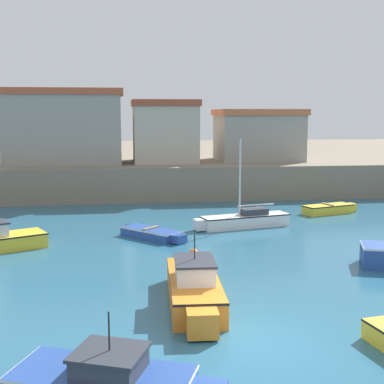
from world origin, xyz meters
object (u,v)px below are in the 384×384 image
at_px(dinghy_blue_2, 152,233).
at_px(harbor_shed_mid_row, 64,126).
at_px(motorboat_blue_3, 110,384).
at_px(harbor_shed_far_end, 258,135).
at_px(mooring_buoy, 194,254).
at_px(harbor_shed_near_wharf, 165,131).
at_px(motorboat_orange_5, 194,287).
at_px(dinghy_yellow_4, 329,209).
at_px(sailboat_white_0, 244,220).

relative_size(dinghy_blue_2, harbor_shed_mid_row, 0.38).
bearing_deg(motorboat_blue_3, harbor_shed_mid_row, 97.17).
distance_m(harbor_shed_mid_row, harbor_shed_far_end, 16.05).
xyz_separation_m(dinghy_blue_2, motorboat_blue_3, (-1.95, -16.29, 0.23)).
bearing_deg(mooring_buoy, dinghy_blue_2, 110.85).
distance_m(dinghy_blue_2, harbor_shed_near_wharf, 16.97).
distance_m(dinghy_blue_2, harbor_shed_mid_row, 17.60).
xyz_separation_m(motorboat_orange_5, harbor_shed_far_end, (9.19, 26.82, 4.18)).
height_order(dinghy_blue_2, mooring_buoy, dinghy_blue_2).
bearing_deg(mooring_buoy, harbor_shed_mid_row, 110.85).
relative_size(dinghy_yellow_4, mooring_buoy, 8.85).
distance_m(motorboat_blue_3, dinghy_yellow_4, 25.93).
xyz_separation_m(dinghy_blue_2, harbor_shed_near_wharf, (2.03, 16.13, 4.87)).
distance_m(dinghy_blue_2, harbor_shed_far_end, 19.99).
xyz_separation_m(sailboat_white_0, motorboat_orange_5, (-4.63, -12.19, 0.16)).
distance_m(sailboat_white_0, mooring_buoy, 7.40).
relative_size(harbor_shed_near_wharf, harbor_shed_mid_row, 0.60).
bearing_deg(sailboat_white_0, dinghy_yellow_4, 28.03).
relative_size(sailboat_white_0, dinghy_blue_2, 1.65).
bearing_deg(dinghy_blue_2, mooring_buoy, -69.15).
bearing_deg(motorboat_orange_5, sailboat_white_0, 69.19).
distance_m(motorboat_blue_3, harbor_shed_far_end, 35.34).
distance_m(dinghy_yellow_4, harbor_shed_near_wharf, 15.34).
bearing_deg(motorboat_orange_5, harbor_shed_far_end, 71.09).
bearing_deg(motorboat_orange_5, dinghy_blue_2, 94.73).
relative_size(motorboat_blue_3, mooring_buoy, 11.23).
xyz_separation_m(sailboat_white_0, motorboat_blue_3, (-7.42, -18.34, 0.05)).
bearing_deg(harbor_shed_near_wharf, dinghy_yellow_4, -46.60).
xyz_separation_m(dinghy_yellow_4, harbor_shed_far_end, (-2.01, 11.14, 4.46)).
relative_size(mooring_buoy, harbor_shed_near_wharf, 0.08).
bearing_deg(sailboat_white_0, dinghy_blue_2, -159.41).
xyz_separation_m(motorboat_blue_3, harbor_shed_far_end, (11.98, 32.98, 4.28)).
bearing_deg(motorboat_blue_3, motorboat_orange_5, 65.61).
relative_size(sailboat_white_0, mooring_buoy, 13.03).
relative_size(dinghy_yellow_4, harbor_shed_near_wharf, 0.71).
relative_size(dinghy_blue_2, motorboat_orange_5, 0.58).
bearing_deg(harbor_shed_far_end, sailboat_white_0, -107.29).
relative_size(motorboat_orange_5, mooring_buoy, 13.55).
bearing_deg(harbor_shed_near_wharf, mooring_buoy, -91.12).
distance_m(sailboat_white_0, harbor_shed_far_end, 15.93).
xyz_separation_m(mooring_buoy, harbor_shed_mid_row, (-7.60, 19.95, 5.34)).
bearing_deg(harbor_shed_far_end, harbor_shed_mid_row, -176.41).
height_order(motorboat_blue_3, motorboat_orange_5, motorboat_orange_5).
height_order(mooring_buoy, harbor_shed_far_end, harbor_shed_far_end).
relative_size(dinghy_yellow_4, motorboat_orange_5, 0.65).
relative_size(sailboat_white_0, motorboat_orange_5, 0.96).
xyz_separation_m(sailboat_white_0, dinghy_blue_2, (-5.47, -2.06, -0.18)).
bearing_deg(dinghy_yellow_4, harbor_shed_near_wharf, 133.40).
xyz_separation_m(dinghy_blue_2, motorboat_orange_5, (0.84, -10.13, 0.33)).
distance_m(dinghy_yellow_4, harbor_shed_mid_row, 21.32).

